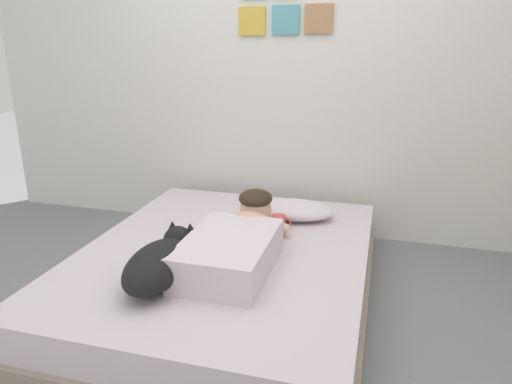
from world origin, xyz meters
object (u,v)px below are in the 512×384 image
Objects in this scene: pillow at (293,209)px; cell_phone at (234,251)px; bed at (225,274)px; coffee_cup at (279,221)px; person_lying at (237,240)px; dog at (160,262)px.

pillow reaches higher than cell_phone.
bed is 0.49m from coffee_cup.
coffee_cup is at bearing -105.76° from pillow.
bed is 0.68m from pillow.
pillow is (0.27, 0.58, 0.21)m from bed.
cell_phone is at bearing -111.09° from coffee_cup.
cell_phone is (0.06, -0.02, 0.16)m from bed.
bed is at bearing 163.43° from cell_phone.
bed is at bearing -119.32° from coffee_cup.
person_lying is at bearing -41.17° from bed.
bed is at bearing 138.83° from person_lying.
bed is at bearing 68.54° from dog.
pillow is 3.71× the size of cell_phone.
coffee_cup is 0.89× the size of cell_phone.
person_lying is 6.57× the size of cell_phone.
bed is 15.76× the size of coffee_cup.
dog is 4.60× the size of coffee_cup.
bed is 3.43× the size of dog.
person_lying is 7.36× the size of coffee_cup.
dog is at bearing -113.64° from pillow.
dog is at bearing -111.46° from bed.
pillow is at bearing 66.36° from dog.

